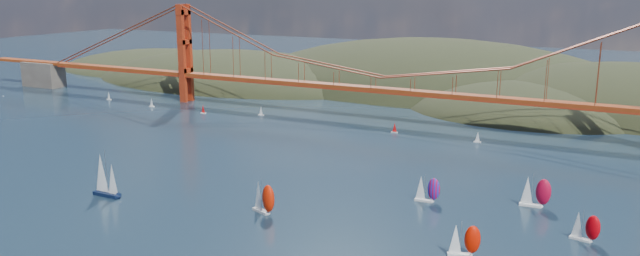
% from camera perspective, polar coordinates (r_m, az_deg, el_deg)
% --- Properties ---
extents(headlands, '(725.00, 225.00, 96.00)m').
position_cam_1_polar(headlands, '(392.22, 17.06, 0.92)').
color(headlands, black).
rests_on(headlands, ground).
extents(bridge, '(552.00, 12.00, 55.00)m').
position_cam_1_polar(bridge, '(303.30, 5.53, 6.59)').
color(bridge, maroon).
rests_on(bridge, ground).
extents(sloop_navy, '(9.75, 5.50, 15.20)m').
position_cam_1_polar(sloop_navy, '(209.55, -19.10, -4.14)').
color(sloop_navy, black).
rests_on(sloop_navy, ground).
extents(racer_0, '(9.43, 6.18, 10.54)m').
position_cam_1_polar(racer_0, '(184.80, -5.22, -6.31)').
color(racer_0, silver).
rests_on(racer_0, ground).
extents(racer_1, '(8.22, 5.45, 9.20)m').
position_cam_1_polar(racer_1, '(160.47, 12.99, -9.92)').
color(racer_1, silver).
rests_on(racer_1, ground).
extents(racer_2, '(7.68, 4.23, 8.60)m').
position_cam_1_polar(racer_2, '(179.26, 23.05, -8.28)').
color(racer_2, white).
rests_on(racer_2, ground).
extents(racer_3, '(9.04, 3.77, 10.32)m').
position_cam_1_polar(racer_3, '(199.98, 19.05, -5.51)').
color(racer_3, white).
rests_on(racer_3, ground).
extents(racer_rwb, '(7.89, 3.29, 9.01)m').
position_cam_1_polar(racer_rwb, '(196.31, 9.74, -5.49)').
color(racer_rwb, silver).
rests_on(racer_rwb, ground).
extents(distant_boat_0, '(3.00, 2.00, 4.70)m').
position_cam_1_polar(distant_boat_0, '(383.62, -18.74, 2.81)').
color(distant_boat_0, silver).
rests_on(distant_boat_0, ground).
extents(distant_boat_1, '(3.00, 2.00, 4.70)m').
position_cam_1_polar(distant_boat_1, '(354.64, -15.15, 2.26)').
color(distant_boat_1, silver).
rests_on(distant_boat_1, ground).
extents(distant_boat_2, '(3.00, 2.00, 4.70)m').
position_cam_1_polar(distant_boat_2, '(330.33, -10.64, 1.72)').
color(distant_boat_2, silver).
rests_on(distant_boat_2, ground).
extents(distant_boat_3, '(3.00, 2.00, 4.70)m').
position_cam_1_polar(distant_boat_3, '(321.51, -5.42, 1.57)').
color(distant_boat_3, silver).
rests_on(distant_boat_3, ground).
extents(distant_boat_8, '(3.00, 2.00, 4.70)m').
position_cam_1_polar(distant_boat_8, '(273.62, 14.21, -0.81)').
color(distant_boat_8, silver).
rests_on(distant_boat_8, ground).
extents(distant_boat_9, '(3.00, 2.00, 4.70)m').
position_cam_1_polar(distant_boat_9, '(284.43, 6.84, 0.03)').
color(distant_boat_9, silver).
rests_on(distant_boat_9, ground).
extents(gull, '(0.90, 0.25, 0.17)m').
position_cam_1_polar(gull, '(232.28, -26.98, 2.62)').
color(gull, white).
rests_on(gull, ground).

